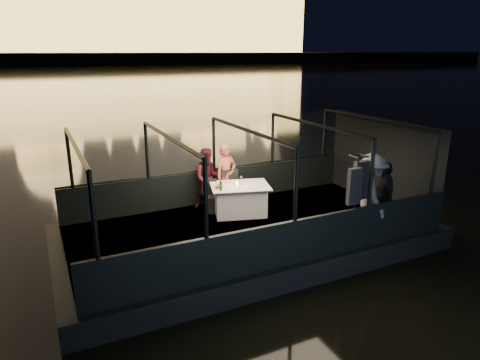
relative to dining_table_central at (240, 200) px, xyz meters
name	(u,v)px	position (x,y,z in m)	size (l,w,h in m)	color
river_water	(53,76)	(-0.21, 79.16, -0.89)	(500.00, 500.00, 0.00)	black
boat_hull	(247,246)	(-0.21, -0.84, -0.89)	(8.60, 4.40, 1.00)	black
boat_deck	(247,228)	(-0.21, -0.84, -0.41)	(8.00, 4.00, 0.04)	black
gunwale_port	(215,186)	(-0.21, 1.16, 0.06)	(8.00, 0.08, 0.90)	black
gunwale_starboard	(294,242)	(-0.21, -2.84, 0.06)	(8.00, 0.08, 0.90)	black
cabin_glass_port	(214,145)	(-0.21, 1.16, 1.21)	(8.00, 0.02, 1.40)	#99B2B2
cabin_glass_starboard	(296,185)	(-0.21, -2.84, 1.21)	(8.00, 0.02, 1.40)	#99B2B2
cabin_roof_glass	(248,131)	(-0.21, -0.84, 1.91)	(8.00, 4.00, 0.02)	#99B2B2
end_wall_fore	(59,207)	(-4.21, -0.84, 0.76)	(0.02, 4.00, 2.30)	black
end_wall_aft	(381,162)	(3.79, -0.84, 0.76)	(0.02, 4.00, 2.30)	black
canopy_ribs	(248,180)	(-0.21, -0.84, 0.76)	(8.00, 4.00, 2.30)	black
embankment	(36,59)	(-0.21, 209.16, 0.11)	(400.00, 140.00, 6.00)	#423D33
dining_table_central	(240,200)	(0.00, 0.00, 0.00)	(1.45, 1.05, 0.77)	silver
chair_port_left	(212,195)	(-0.58, 0.45, 0.06)	(0.39, 0.39, 0.83)	black
chair_port_right	(233,192)	(0.02, 0.45, 0.06)	(0.47, 0.47, 1.00)	black
coat_stand	(355,203)	(1.44, -2.59, 0.51)	(0.55, 0.44, 1.98)	black
person_woman_coral	(226,178)	(-0.05, 0.75, 0.36)	(0.60, 0.40, 1.67)	#D0654B
person_man_maroon	(208,180)	(-0.53, 0.81, 0.36)	(0.77, 0.60, 1.60)	#43121B
passenger_stripe	(371,198)	(2.08, -2.37, 0.47)	(1.21, 0.68, 1.87)	silver
passenger_dark	(384,194)	(2.55, -2.29, 0.47)	(0.95, 0.40, 1.62)	black
wine_bottle	(221,185)	(-0.60, -0.19, 0.53)	(0.06, 0.06, 0.28)	#14381A
bread_basket	(219,187)	(-0.56, 0.00, 0.42)	(0.18, 0.18, 0.07)	olive
amber_candle	(237,184)	(-0.07, 0.01, 0.42)	(0.06, 0.06, 0.09)	gold
plate_near	(252,187)	(0.19, -0.28, 0.39)	(0.24, 0.24, 0.01)	white
plate_far	(219,187)	(-0.53, 0.09, 0.39)	(0.24, 0.24, 0.01)	white
wine_glass_white	(221,187)	(-0.60, -0.23, 0.48)	(0.06, 0.06, 0.17)	silver
wine_glass_red	(241,180)	(0.08, 0.08, 0.48)	(0.07, 0.07, 0.20)	white
wine_glass_empty	(239,185)	(-0.15, -0.23, 0.48)	(0.06, 0.06, 0.18)	white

